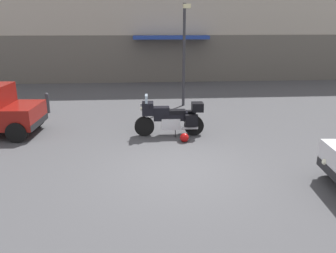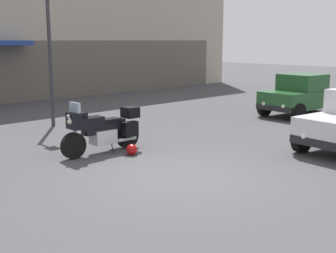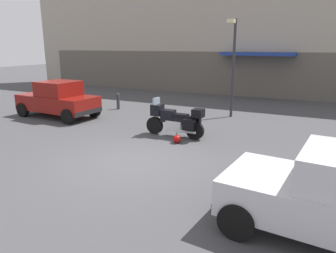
% 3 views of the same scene
% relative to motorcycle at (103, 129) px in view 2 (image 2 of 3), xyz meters
% --- Properties ---
extents(ground_plane, '(80.00, 80.00, 0.00)m').
position_rel_motorcycle_xyz_m(ground_plane, '(-0.00, -2.78, -0.62)').
color(ground_plane, '#424244').
extents(motorcycle, '(2.26, 0.77, 1.36)m').
position_rel_motorcycle_xyz_m(motorcycle, '(0.00, 0.00, 0.00)').
color(motorcycle, black).
rests_on(motorcycle, ground).
extents(helmet, '(0.28, 0.28, 0.28)m').
position_rel_motorcycle_xyz_m(helmet, '(0.37, -0.67, -0.48)').
color(helmet, '#990C0C').
rests_on(helmet, ground).
extents(car_compact_side, '(3.56, 1.94, 1.56)m').
position_rel_motorcycle_xyz_m(car_compact_side, '(8.88, -0.42, 0.15)').
color(car_compact_side, '#235128').
rests_on(car_compact_side, ground).
extents(streetlamp_curbside, '(0.28, 0.94, 4.31)m').
position_rel_motorcycle_xyz_m(streetlamp_curbside, '(0.92, 3.97, 2.04)').
color(streetlamp_curbside, '#2D2D33').
rests_on(streetlamp_curbside, ground).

